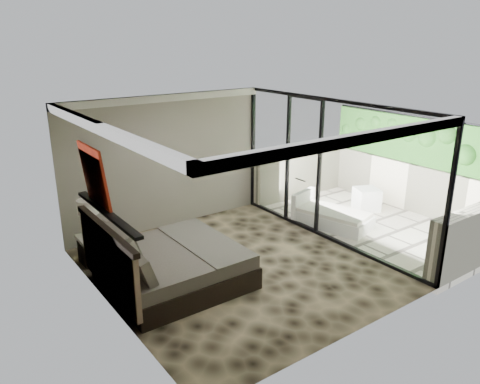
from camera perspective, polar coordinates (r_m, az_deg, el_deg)
floor at (r=8.37m, az=-0.48°, el=-9.26°), size 5.00×5.00×0.00m
ceiling at (r=7.49m, az=-0.53°, el=10.00°), size 4.50×5.00×0.02m
back_wall at (r=9.87m, az=-8.91°, el=3.59°), size 4.50×0.02×2.80m
left_wall at (r=6.85m, az=-16.00°, el=-3.61°), size 0.02×5.00×2.80m
glass_wall at (r=9.25m, az=10.96°, el=2.46°), size 0.08×5.00×2.80m
terrace_slab at (r=10.80m, az=16.00°, el=-3.77°), size 3.00×5.00×0.12m
parapet_far at (r=11.65m, az=20.42°, el=0.58°), size 0.30×5.00×1.10m
foliage_hedge at (r=11.39m, az=21.03°, el=5.85°), size 0.36×4.60×1.10m
picture_ledge at (r=6.92m, az=-15.90°, el=-2.48°), size 0.12×2.20×0.05m
bed at (r=7.79m, az=-8.78°, el=-8.80°), size 2.18×2.11×1.20m
nightstand at (r=8.87m, az=-17.49°, el=-6.82°), size 0.56×0.56×0.46m
table_lamp at (r=8.63m, az=-17.99°, el=-2.43°), size 0.37×0.37×0.67m
abstract_canvas at (r=7.10m, az=-17.36°, el=1.93°), size 0.13×0.90×0.90m
framed_print at (r=7.23m, az=-17.05°, el=1.01°), size 0.11×0.50×0.60m
ottoman at (r=11.38m, az=15.17°, el=-0.84°), size 0.69×0.69×0.52m
lounger at (r=10.29m, az=10.96°, el=-2.97°), size 1.19×1.77×0.63m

